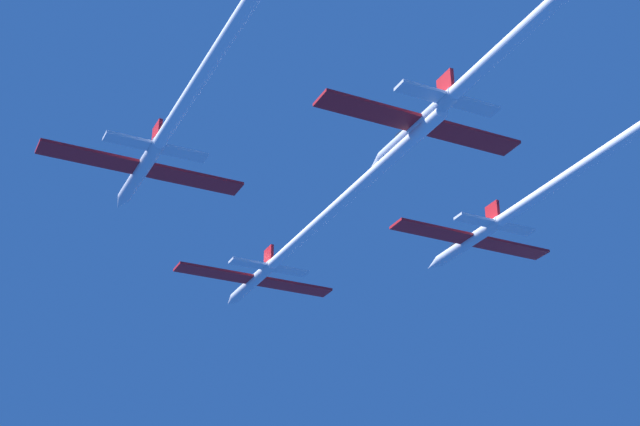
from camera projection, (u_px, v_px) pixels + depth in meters
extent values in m
cylinder|color=white|center=(253.00, 282.00, 111.49)|extent=(1.30, 11.85, 1.30)
cone|color=white|center=(231.00, 301.00, 117.34)|extent=(1.28, 2.61, 1.28)
ellipsoid|color=black|center=(245.00, 285.00, 113.84)|extent=(0.91, 2.37, 0.65)
cube|color=red|center=(214.00, 273.00, 109.00)|extent=(9.01, 2.61, 0.28)
cube|color=red|center=(294.00, 287.00, 113.02)|extent=(9.01, 2.61, 0.28)
cube|color=red|center=(269.00, 255.00, 108.35)|extent=(0.34, 2.13, 1.90)
cube|color=white|center=(247.00, 263.00, 106.41)|extent=(4.05, 1.56, 0.28)
cube|color=white|center=(290.00, 271.00, 108.50)|extent=(4.05, 1.56, 0.28)
cylinder|color=white|center=(344.00, 200.00, 92.16)|extent=(1.17, 35.91, 1.17)
cylinder|color=white|center=(141.00, 171.00, 87.96)|extent=(1.30, 11.85, 1.30)
cone|color=white|center=(121.00, 202.00, 93.81)|extent=(1.28, 2.61, 1.28)
ellipsoid|color=black|center=(134.00, 178.00, 90.31)|extent=(0.91, 2.37, 0.65)
cube|color=red|center=(88.00, 157.00, 85.47)|extent=(9.01, 2.61, 0.28)
cube|color=red|center=(195.00, 180.00, 89.49)|extent=(9.01, 2.61, 0.28)
cube|color=red|center=(157.00, 133.00, 84.82)|extent=(0.34, 2.13, 1.90)
cube|color=white|center=(127.00, 141.00, 82.89)|extent=(4.05, 1.56, 0.28)
cube|color=white|center=(185.00, 154.00, 84.97)|extent=(4.05, 1.56, 0.28)
cylinder|color=white|center=(239.00, 19.00, 67.43)|extent=(1.17, 38.89, 1.17)
cylinder|color=white|center=(469.00, 242.00, 103.42)|extent=(1.30, 11.85, 1.30)
cone|color=white|center=(434.00, 265.00, 109.27)|extent=(1.28, 2.61, 1.28)
ellipsoid|color=black|center=(455.00, 246.00, 105.77)|extent=(0.91, 2.37, 0.65)
cube|color=red|center=(432.00, 231.00, 100.93)|extent=(9.01, 2.61, 0.28)
cube|color=red|center=(510.00, 248.00, 104.95)|extent=(9.01, 2.61, 0.28)
cube|color=red|center=(492.00, 212.00, 100.28)|extent=(0.34, 2.13, 1.90)
cube|color=white|center=(474.00, 220.00, 98.34)|extent=(4.05, 1.56, 0.28)
cube|color=white|center=(516.00, 229.00, 100.43)|extent=(4.05, 1.56, 0.28)
cylinder|color=white|center=(417.00, 127.00, 81.16)|extent=(1.30, 11.85, 1.30)
cone|color=white|center=(377.00, 164.00, 87.02)|extent=(1.28, 2.61, 1.28)
ellipsoid|color=black|center=(401.00, 136.00, 83.52)|extent=(0.91, 2.37, 0.65)
cube|color=red|center=(368.00, 110.00, 78.67)|extent=(9.01, 2.61, 0.28)
cube|color=red|center=(470.00, 137.00, 82.69)|extent=(9.01, 2.61, 0.28)
cube|color=red|center=(445.00, 84.00, 78.03)|extent=(0.34, 2.13, 1.90)
cube|color=white|center=(420.00, 91.00, 76.09)|extent=(4.05, 1.56, 0.28)
cube|color=white|center=(475.00, 107.00, 78.18)|extent=(4.05, 1.56, 0.28)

